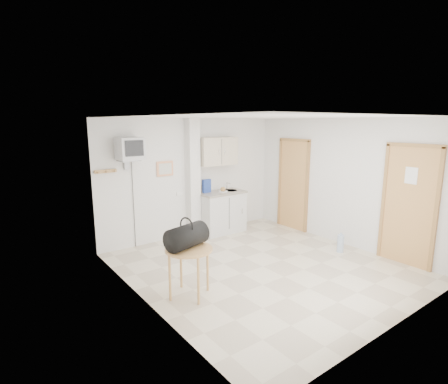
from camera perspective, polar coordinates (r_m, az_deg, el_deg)
ground at (r=6.13m, az=6.36°, el=-12.01°), size 4.50×4.50×0.00m
room_envelope at (r=5.93m, az=7.80°, el=2.66°), size 4.24×4.54×2.55m
kitchenette at (r=7.71m, az=-0.57°, el=-0.76°), size 1.03×0.58×2.10m
crt_television at (r=6.59m, az=-15.13°, el=6.72°), size 0.44×0.45×2.15m
round_table at (r=4.96m, az=-5.76°, el=-10.09°), size 0.66×0.66×0.71m
duffel_bag at (r=4.89m, az=-6.11°, el=-7.19°), size 0.66×0.47×0.44m
water_bottle at (r=7.02m, az=18.49°, el=-7.96°), size 0.13×0.13×0.38m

